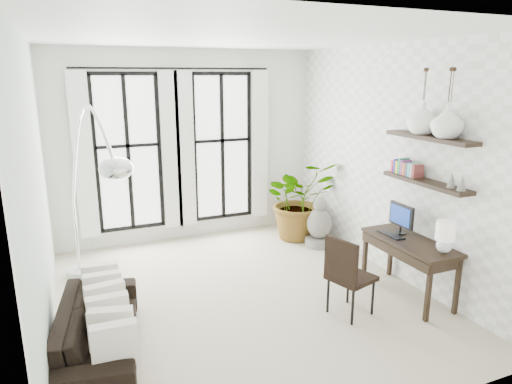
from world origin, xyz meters
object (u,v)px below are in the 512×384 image
plant (299,199)px  arc_lamp (88,152)px  desk (412,245)px  buddha (319,226)px  sofa (98,330)px  desk_chair (347,272)px

plant → arc_lamp: (-3.41, -1.23, 1.24)m
desk → buddha: 2.09m
plant → sofa: bearing=-146.9°
sofa → desk_chair: (2.75, -0.32, 0.28)m
desk_chair → plant: bearing=57.2°
sofa → plant: 4.22m
sofa → buddha: buddha is taller
desk_chair → arc_lamp: bearing=135.9°
plant → buddha: plant is taller
buddha → desk: bearing=-86.9°
sofa → plant: plant is taller
desk → plant: bearing=95.2°
sofa → arc_lamp: 1.97m
desk_chair → arc_lamp: size_ratio=0.40×
arc_lamp → buddha: size_ratio=3.00×
desk → arc_lamp: (-3.64, 1.32, 1.21)m
plant → buddha: bearing=-76.3°
plant → desk_chair: size_ratio=1.41×
desk_chair → buddha: (0.89, 2.11, -0.21)m
sofa → buddha: (3.64, 1.79, 0.07)m
arc_lamp → desk: bearing=-19.9°
desk → buddha: (-0.11, 2.05, -0.37)m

